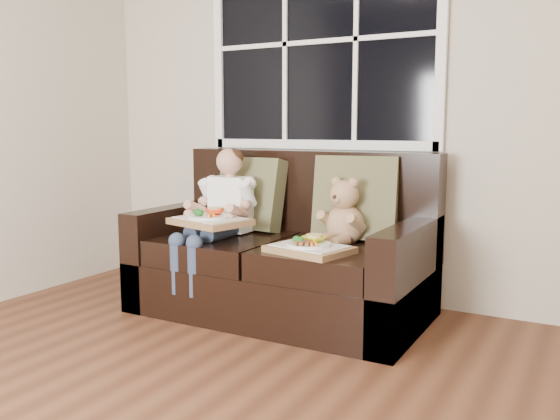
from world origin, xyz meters
The scene contains 8 objects.
window_back centered at (-0.57, 2.48, 1.65)m, with size 1.62×0.04×1.37m.
loveseat centered at (-0.57, 2.02, 0.31)m, with size 1.70×0.92×0.96m.
pillow_left centered at (-0.92, 2.17, 0.68)m, with size 0.48×0.26×0.47m.
pillow_right centered at (-0.19, 2.17, 0.69)m, with size 0.52×0.30×0.50m.
child centered at (-0.96, 1.90, 0.63)m, with size 0.36×0.59×0.81m.
teddy_bear centered at (-0.20, 2.04, 0.61)m, with size 0.26×0.31×0.39m.
tray_left centered at (-0.91, 1.72, 0.57)m, with size 0.49×0.42×0.10m.
tray_right centered at (-0.26, 1.70, 0.48)m, with size 0.47×0.40×0.09m.
Camera 1 is at (1.09, -1.06, 1.11)m, focal length 38.00 mm.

